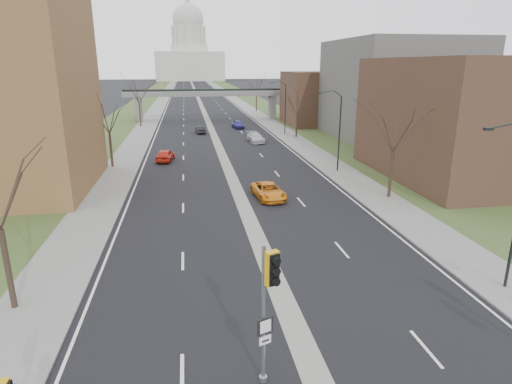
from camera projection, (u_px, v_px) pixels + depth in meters
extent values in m
cube|color=black|center=(198.00, 97.00, 156.96)|extent=(20.00, 600.00, 0.01)
cube|color=gray|center=(198.00, 97.00, 156.96)|extent=(1.20, 600.00, 0.02)
cube|color=gray|center=(230.00, 96.00, 158.78)|extent=(4.00, 600.00, 0.12)
cube|color=gray|center=(164.00, 97.00, 155.11)|extent=(4.00, 600.00, 0.12)
cube|color=#2E431F|center=(246.00, 96.00, 159.70)|extent=(8.00, 600.00, 0.10)
cube|color=#2E431F|center=(147.00, 97.00, 154.19)|extent=(8.00, 600.00, 0.10)
cube|color=brown|center=(468.00, 119.00, 43.53)|extent=(16.00, 20.00, 12.00)
cube|color=#615F58|center=(396.00, 90.00, 66.41)|extent=(18.00, 22.00, 15.00)
cube|color=brown|center=(323.00, 98.00, 83.23)|extent=(14.00, 14.00, 10.00)
cube|color=slate|center=(139.00, 109.00, 87.90)|extent=(1.20, 2.50, 5.00)
cube|color=slate|center=(272.00, 107.00, 92.18)|extent=(1.20, 2.50, 5.00)
cube|color=slate|center=(207.00, 94.00, 89.18)|extent=(34.00, 3.00, 1.00)
cube|color=black|center=(206.00, 90.00, 88.98)|extent=(34.00, 0.15, 0.50)
cube|color=#BAB4AA|center=(190.00, 66.00, 314.88)|extent=(48.00, 42.00, 20.00)
cube|color=#BAB4AA|center=(189.00, 49.00, 311.44)|extent=(26.00, 26.00, 5.00)
cylinder|color=#BAB4AA|center=(189.00, 36.00, 308.86)|extent=(22.00, 22.00, 14.00)
sphere|color=#BAB4AA|center=(188.00, 20.00, 305.71)|extent=(22.00, 22.00, 22.00)
cylinder|color=#BAB4AA|center=(187.00, 2.00, 302.42)|extent=(3.60, 3.60, 4.50)
cube|color=black|center=(490.00, 129.00, 19.80)|extent=(0.45, 0.18, 0.14)
cylinder|color=black|center=(339.00, 134.00, 45.99)|extent=(0.16, 0.16, 8.00)
cube|color=black|center=(321.00, 93.00, 44.39)|extent=(0.45, 0.18, 0.14)
cylinder|color=black|center=(285.00, 110.00, 70.58)|extent=(0.16, 0.16, 8.00)
cube|color=black|center=(272.00, 83.00, 68.98)|extent=(0.45, 0.18, 0.14)
cylinder|color=#382B21|center=(8.00, 269.00, 20.06)|extent=(0.28, 0.28, 4.00)
cylinder|color=#382B21|center=(111.00, 150.00, 48.47)|extent=(0.28, 0.28, 3.75)
cylinder|color=#382B21|center=(140.00, 115.00, 80.56)|extent=(0.28, 0.28, 4.25)
cylinder|color=#382B21|center=(391.00, 175.00, 37.28)|extent=(0.28, 0.28, 4.00)
cylinder|color=#382B21|center=(296.00, 126.00, 68.57)|extent=(0.28, 0.28, 3.50)
cylinder|color=#382B21|center=(256.00, 103.00, 106.29)|extent=(0.28, 0.28, 4.25)
cylinder|color=gray|center=(263.00, 317.00, 15.17)|extent=(0.15, 0.15, 5.51)
cylinder|color=gray|center=(263.00, 379.00, 15.93)|extent=(0.30, 0.30, 0.21)
cube|color=#D19F0C|center=(272.00, 268.00, 14.12)|extent=(0.57, 0.56, 1.22)
cube|color=black|center=(263.00, 324.00, 15.26)|extent=(0.61, 0.27, 0.64)
cube|color=silver|center=(263.00, 338.00, 15.43)|extent=(0.46, 0.21, 0.32)
imported|color=red|center=(165.00, 155.00, 52.03)|extent=(2.37, 4.63, 1.51)
imported|color=black|center=(200.00, 130.00, 73.17)|extent=(1.72, 3.88, 1.24)
imported|color=orange|center=(268.00, 191.00, 37.57)|extent=(2.75, 5.07, 1.35)
imported|color=#B8B9C0|center=(255.00, 138.00, 64.73)|extent=(2.50, 5.10, 1.43)
imported|color=navy|center=(238.00, 124.00, 79.05)|extent=(2.19, 4.43, 1.45)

